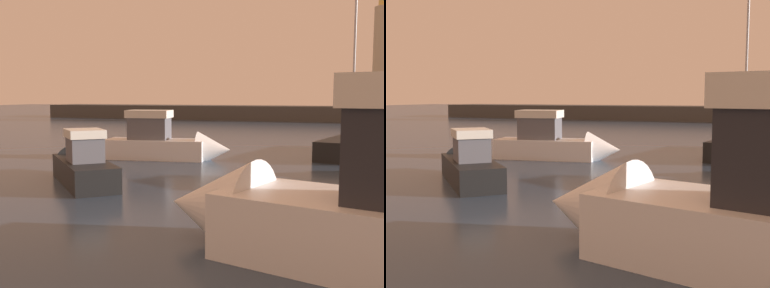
# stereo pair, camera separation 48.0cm
# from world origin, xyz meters

# --- Properties ---
(ground_plane) EXTENTS (220.00, 220.00, 0.00)m
(ground_plane) POSITION_xyz_m (0.00, 28.63, 0.00)
(ground_plane) COLOR #2D3D51
(breakwater) EXTENTS (76.59, 6.40, 1.78)m
(breakwater) POSITION_xyz_m (0.00, 57.26, 0.89)
(breakwater) COLOR #423F3D
(breakwater) RESTS_ON ground_plane
(motorboat_0) EXTENTS (6.24, 2.64, 2.67)m
(motorboat_0) POSITION_xyz_m (-4.76, 19.08, 0.76)
(motorboat_0) COLOR white
(motorboat_0) RESTS_ON ground_plane
(motorboat_1) EXTENTS (5.01, 5.05, 2.16)m
(motorboat_1) POSITION_xyz_m (-5.49, 12.57, 0.59)
(motorboat_1) COLOR black
(motorboat_1) RESTS_ON ground_plane
(motorboat_3) EXTENTS (8.08, 4.10, 3.84)m
(motorboat_3) POSITION_xyz_m (3.76, 6.97, 1.03)
(motorboat_3) COLOR white
(motorboat_3) RESTS_ON ground_plane
(sailboat_moored) EXTENTS (3.49, 8.06, 10.84)m
(sailboat_moored) POSITION_xyz_m (3.53, 23.92, 0.53)
(sailboat_moored) COLOR black
(sailboat_moored) RESTS_ON ground_plane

